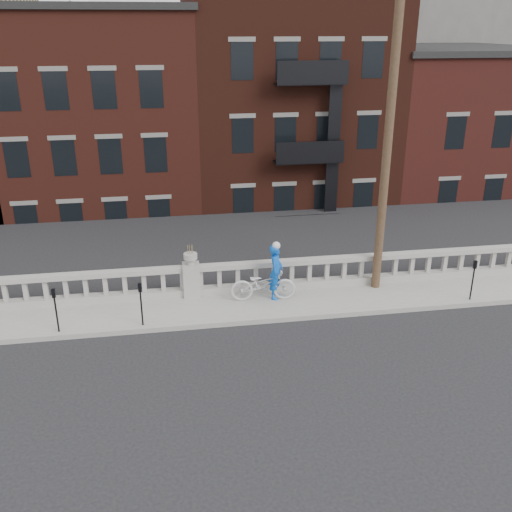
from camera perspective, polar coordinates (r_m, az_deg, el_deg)
The scene contains 11 objects.
ground at distance 15.58m, azimuth -5.49°, elevation -10.68°, with size 120.00×120.00×0.00m, color black.
sidewalk at distance 18.14m, azimuth -6.21°, elevation -5.40°, with size 32.00×2.20×0.15m, color gray.
balustrade at distance 18.75m, azimuth -6.46°, elevation -2.54°, with size 28.00×0.34×1.03m.
planter_pedestal at distance 18.67m, azimuth -6.48°, elevation -2.01°, with size 0.55×0.55×1.76m.
lower_level at distance 36.62m, azimuth -7.49°, elevation 12.82°, with size 80.00×44.00×20.80m.
utility_pole at distance 18.33m, azimuth 13.09°, elevation 11.57°, with size 1.60×0.28×10.00m.
parking_meter_b at distance 17.27m, azimuth -19.43°, elevation -4.68°, with size 0.10×0.09×1.36m.
parking_meter_c at distance 16.98m, azimuth -11.45°, elevation -4.27°, with size 0.10×0.09×1.36m.
parking_meter_d at distance 19.46m, azimuth 20.92°, elevation -1.85°, with size 0.10×0.09×1.36m.
bicycle at distance 18.30m, azimuth 0.72°, elevation -2.83°, with size 0.73×2.09×1.10m, color silver.
cyclist at distance 18.31m, azimuth 2.00°, elevation -1.57°, with size 0.67×0.44×1.83m, color blue.
Camera 1 is at (-0.67, -13.10, 8.40)m, focal length 40.00 mm.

